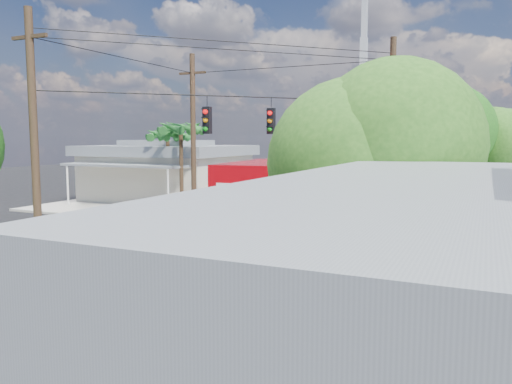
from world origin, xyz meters
The scene contains 13 objects.
ground centered at (0.00, 0.00, 0.00)m, with size 120.00×120.00×0.00m, color black.
sidewalk_nw centered at (-10.88, 10.88, 0.07)m, with size 14.12×14.12×0.14m.
road_markings centered at (0.00, -1.47, 0.01)m, with size 32.00×32.00×0.01m.
building_nw centered at (-12.00, 12.46, 2.22)m, with size 10.80×10.20×4.30m.
radio_tower centered at (0.50, 20.00, 5.64)m, with size 0.80×0.80×17.00m.
tree_ne_front centered at (7.21, 6.76, 4.77)m, with size 4.21×4.14×6.66m.
tree_ne_back centered at (9.81, 8.96, 4.19)m, with size 3.77×3.66×5.82m.
tree_se centered at (7.01, -7.24, 4.04)m, with size 3.67×3.54×5.62m.
palm_nw_front centered at (-7.50, 7.50, 5.04)m, with size 3.01×3.08×5.59m.
palm_nw_back centered at (-9.50, 9.00, 4.67)m, with size 3.01×3.08×5.19m.
utility_poles centered at (-1.58, 1.60, 4.67)m, with size 12.00×10.68×9.00m.
vending_boxes centered at (6.50, 6.20, 0.69)m, with size 1.90×0.50×1.10m.
delivery_truck centered at (0.59, 2.16, 1.81)m, with size 3.37×8.44×3.56m.
Camera 1 is at (9.17, -17.80, 4.54)m, focal length 35.00 mm.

